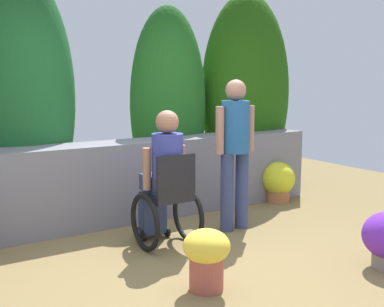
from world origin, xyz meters
TOP-DOWN VIEW (x-y plane):
  - ground_plane at (0.00, 0.00)m, footprint 10.10×10.10m
  - stone_retaining_wall at (0.00, 1.56)m, footprint 5.21×0.51m
  - hedge_backdrop at (-0.19, 2.11)m, footprint 5.76×1.06m
  - person_in_wheelchair at (0.03, 0.56)m, footprint 0.53×0.66m
  - person_standing_companion at (0.90, 0.61)m, footprint 0.49×0.30m
  - flower_pot_red_accent at (-0.20, -0.50)m, footprint 0.37×0.37m
  - flower_pot_small_foreground at (2.11, 1.24)m, footprint 0.44×0.44m

SIDE VIEW (x-z plane):
  - ground_plane at x=0.00m, z-range 0.00..0.00m
  - flower_pot_small_foreground at x=2.11m, z-range 0.01..0.55m
  - flower_pot_red_accent at x=-0.20m, z-range 0.04..0.52m
  - stone_retaining_wall at x=0.00m, z-range 0.00..0.92m
  - person_in_wheelchair at x=0.03m, z-range -0.04..1.29m
  - person_standing_companion at x=0.90m, z-range 0.12..1.74m
  - hedge_backdrop at x=-0.19m, z-range -0.13..3.06m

